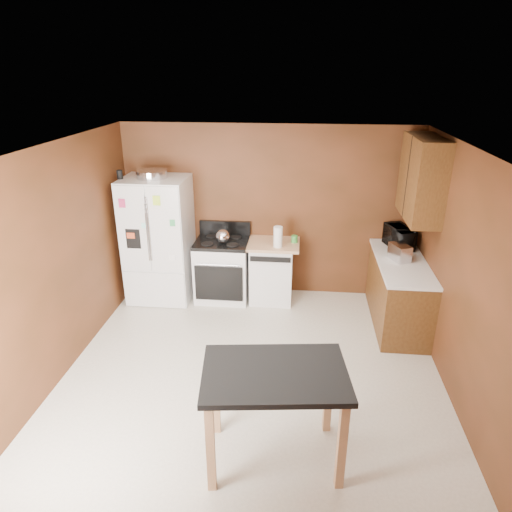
% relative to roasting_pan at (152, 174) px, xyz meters
% --- Properties ---
extents(floor, '(4.50, 4.50, 0.00)m').
position_rel_roasting_pan_xyz_m(floor, '(1.57, -1.89, -1.85)').
color(floor, silver).
rests_on(floor, ground).
extents(ceiling, '(4.50, 4.50, 0.00)m').
position_rel_roasting_pan_xyz_m(ceiling, '(1.57, -1.89, 0.65)').
color(ceiling, white).
rests_on(ceiling, ground).
extents(wall_back, '(4.20, 0.00, 4.20)m').
position_rel_roasting_pan_xyz_m(wall_back, '(1.57, 0.36, -0.60)').
color(wall_back, brown).
rests_on(wall_back, ground).
extents(wall_front, '(4.20, 0.00, 4.20)m').
position_rel_roasting_pan_xyz_m(wall_front, '(1.57, -4.14, -0.60)').
color(wall_front, brown).
rests_on(wall_front, ground).
extents(wall_left, '(0.00, 4.50, 4.50)m').
position_rel_roasting_pan_xyz_m(wall_left, '(-0.53, -1.89, -0.60)').
color(wall_left, brown).
rests_on(wall_left, ground).
extents(wall_right, '(0.00, 4.50, 4.50)m').
position_rel_roasting_pan_xyz_m(wall_right, '(3.67, -1.89, -0.60)').
color(wall_right, brown).
rests_on(wall_right, ground).
extents(roasting_pan, '(0.42, 0.42, 0.11)m').
position_rel_roasting_pan_xyz_m(roasting_pan, '(0.00, 0.00, 0.00)').
color(roasting_pan, silver).
rests_on(roasting_pan, refrigerator).
extents(pen_cup, '(0.08, 0.08, 0.12)m').
position_rel_roasting_pan_xyz_m(pen_cup, '(-0.41, -0.11, 0.01)').
color(pen_cup, black).
rests_on(pen_cup, refrigerator).
extents(kettle, '(0.20, 0.20, 0.20)m').
position_rel_roasting_pan_xyz_m(kettle, '(0.97, -0.06, -0.85)').
color(kettle, silver).
rests_on(kettle, gas_range).
extents(paper_towel, '(0.17, 0.17, 0.29)m').
position_rel_roasting_pan_xyz_m(paper_towel, '(1.75, -0.09, -0.82)').
color(paper_towel, white).
rests_on(paper_towel, dishwasher).
extents(green_canister, '(0.10, 0.10, 0.10)m').
position_rel_roasting_pan_xyz_m(green_canister, '(1.97, 0.11, -0.91)').
color(green_canister, green).
rests_on(green_canister, dishwasher).
extents(toaster, '(0.28, 0.33, 0.21)m').
position_rel_roasting_pan_xyz_m(toaster, '(3.33, -0.42, -0.85)').
color(toaster, silver).
rests_on(toaster, right_cabinets).
extents(microwave, '(0.46, 0.56, 0.27)m').
position_rel_roasting_pan_xyz_m(microwave, '(3.41, 0.05, -0.82)').
color(microwave, black).
rests_on(microwave, right_cabinets).
extents(refrigerator, '(0.90, 0.80, 1.80)m').
position_rel_roasting_pan_xyz_m(refrigerator, '(0.02, -0.02, -0.95)').
color(refrigerator, white).
rests_on(refrigerator, ground).
extents(gas_range, '(0.76, 0.68, 1.10)m').
position_rel_roasting_pan_xyz_m(gas_range, '(0.93, 0.04, -1.39)').
color(gas_range, white).
rests_on(gas_range, ground).
extents(dishwasher, '(0.78, 0.63, 0.89)m').
position_rel_roasting_pan_xyz_m(dishwasher, '(1.65, 0.06, -1.40)').
color(dishwasher, white).
rests_on(dishwasher, ground).
extents(right_cabinets, '(0.63, 1.58, 2.45)m').
position_rel_roasting_pan_xyz_m(right_cabinets, '(3.41, -0.41, -0.95)').
color(right_cabinets, brown).
rests_on(right_cabinets, ground).
extents(island, '(1.28, 0.93, 0.91)m').
position_rel_roasting_pan_xyz_m(island, '(1.89, -2.93, -1.09)').
color(island, black).
rests_on(island, ground).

